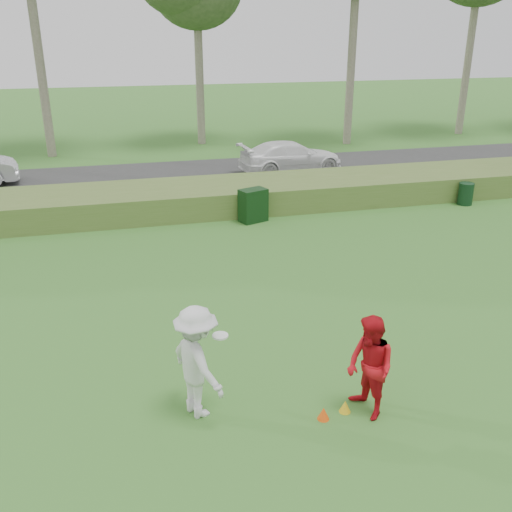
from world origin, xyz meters
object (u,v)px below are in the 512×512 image
object	(u,v)px
player_white	(197,362)
utility_cabinet	(253,205)
car_right	(291,157)
cone_yellow	(345,406)
trash_bin	(466,194)
player_red	(370,367)
cone_orange	(323,413)

from	to	relation	value
player_white	utility_cabinet	distance (m)	10.46
utility_cabinet	car_right	bearing A→B (deg)	41.98
cone_yellow	utility_cabinet	world-z (taller)	utility_cabinet
cone_yellow	trash_bin	distance (m)	13.88
player_red	cone_orange	bearing A→B (deg)	-103.18
player_red	utility_cabinet	distance (m)	10.63
player_white	player_red	world-z (taller)	player_white
player_white	trash_bin	world-z (taller)	player_white
trash_bin	player_white	bearing A→B (deg)	-139.52
car_right	utility_cabinet	bearing A→B (deg)	146.83
cone_yellow	cone_orange	bearing A→B (deg)	-167.70
cone_yellow	car_right	size ratio (longest dim) A/B	0.05
player_white	cone_orange	world-z (taller)	player_white
trash_bin	cone_yellow	bearing A→B (deg)	-131.03
cone_yellow	utility_cabinet	bearing A→B (deg)	84.74
player_red	car_right	size ratio (longest dim) A/B	0.39
cone_orange	player_red	bearing A→B (deg)	-1.74
cone_orange	trash_bin	xyz separation A→B (m)	(9.54, 10.56, 0.30)
cone_orange	trash_bin	bearing A→B (deg)	47.91
player_white	cone_yellow	xyz separation A→B (m)	(2.44, -0.61, -0.89)
cone_yellow	utility_cabinet	size ratio (longest dim) A/B	0.20
player_red	car_right	distance (m)	17.34
player_red	cone_yellow	xyz separation A→B (m)	(-0.35, 0.12, -0.80)
player_white	trash_bin	xyz separation A→B (m)	(11.55, 9.86, -0.60)
player_red	cone_yellow	distance (m)	0.88
car_right	cone_yellow	bearing A→B (deg)	160.30
player_white	utility_cabinet	xyz separation A→B (m)	(3.40, 9.88, -0.44)
cone_orange	utility_cabinet	world-z (taller)	utility_cabinet
cone_orange	cone_yellow	xyz separation A→B (m)	(0.43, 0.09, -0.00)
cone_orange	utility_cabinet	bearing A→B (deg)	82.49
utility_cabinet	trash_bin	world-z (taller)	utility_cabinet
player_red	utility_cabinet	bearing A→B (deg)	165.22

